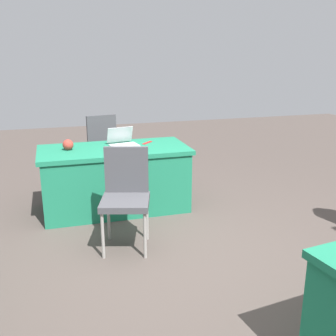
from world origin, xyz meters
name	(u,v)px	position (x,y,z in m)	size (l,w,h in m)	color
ground_plane	(182,263)	(0.00, 0.00, 0.00)	(14.40, 14.40, 0.00)	#4C423D
table_foreground	(115,178)	(0.34, -1.47, 0.37)	(1.72, 0.84, 0.75)	#1E7A56
chair_tucked_left	(100,142)	(0.36, -2.65, 0.56)	(0.51, 0.51, 0.97)	#9E9993
chair_aisle	(126,192)	(0.40, -0.50, 0.54)	(0.55, 0.55, 0.95)	#9E9993
laptop_silver	(123,142)	(0.22, -1.57, 0.78)	(0.36, 0.34, 0.21)	silver
yarn_ball	(68,145)	(0.85, -1.52, 0.81)	(0.12, 0.12, 0.12)	#B2382D
scissors_red	(147,143)	(-0.09, -1.61, 0.75)	(0.18, 0.04, 0.01)	red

